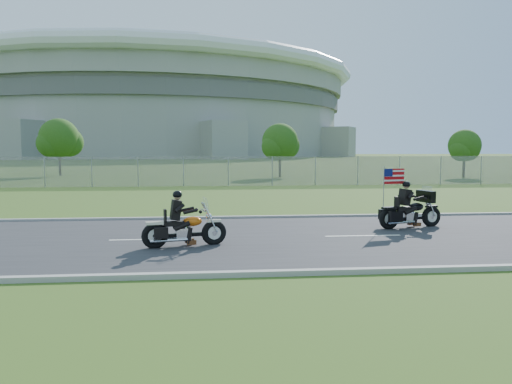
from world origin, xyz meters
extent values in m
plane|color=#2C4616|center=(0.00, 0.00, 0.00)|extent=(420.00, 420.00, 0.00)
cube|color=#28282B|center=(0.00, 0.00, 0.02)|extent=(120.00, 8.00, 0.04)
cube|color=#9E9B93|center=(0.00, 4.05, 0.05)|extent=(120.00, 0.18, 0.12)
cube|color=#9E9B93|center=(0.00, -4.05, 0.05)|extent=(120.00, 0.18, 0.12)
cube|color=gray|center=(-5.00, 20.00, 1.00)|extent=(60.00, 0.03, 2.00)
cylinder|color=#A3A099|center=(-20.00, 170.00, 10.00)|extent=(130.00, 130.00, 20.00)
cylinder|color=#605E5B|center=(-20.00, 170.00, 17.00)|extent=(132.00, 132.00, 4.00)
cylinder|color=#A3A099|center=(-20.00, 170.00, 23.00)|extent=(134.00, 134.00, 6.00)
torus|color=white|center=(-20.00, 170.00, 27.00)|extent=(140.40, 140.40, 4.40)
cylinder|color=#382316|center=(6.00, 30.00, 1.26)|extent=(0.22, 0.22, 2.52)
sphere|color=#2B5015|center=(6.00, 30.00, 3.15)|extent=(3.20, 3.20, 3.20)
sphere|color=#2B5015|center=(6.64, 30.48, 2.79)|extent=(2.40, 2.40, 2.40)
sphere|color=#2B5015|center=(5.44, 29.60, 2.70)|extent=(2.24, 2.24, 2.24)
cylinder|color=#382316|center=(-14.00, 34.00, 1.40)|extent=(0.22, 0.22, 2.80)
sphere|color=#2B5015|center=(-14.00, 34.00, 3.50)|extent=(3.60, 3.60, 3.60)
sphere|color=#2B5015|center=(-13.28, 34.54, 3.10)|extent=(2.70, 2.70, 2.70)
sphere|color=#2B5015|center=(-14.63, 33.55, 3.00)|extent=(2.52, 2.52, 2.52)
cylinder|color=#382316|center=(22.00, 28.00, 1.12)|extent=(0.22, 0.22, 2.24)
sphere|color=#2B5015|center=(22.00, 28.00, 2.80)|extent=(2.80, 2.80, 2.80)
sphere|color=#2B5015|center=(22.56, 28.42, 2.48)|extent=(2.10, 2.10, 2.10)
sphere|color=#2B5015|center=(21.51, 27.65, 2.40)|extent=(1.96, 1.96, 1.96)
torus|color=black|center=(-0.26, -0.83, 0.35)|extent=(0.68, 0.30, 0.66)
torus|color=black|center=(-1.75, -1.17, 0.35)|extent=(0.68, 0.30, 0.66)
ellipsoid|color=orange|center=(-0.81, -0.96, 0.67)|extent=(0.55, 0.39, 0.25)
cube|color=black|center=(-1.27, -1.06, 0.63)|extent=(0.54, 0.37, 0.11)
cube|color=black|center=(-1.22, -1.05, 0.98)|extent=(0.29, 0.40, 0.49)
sphere|color=black|center=(-1.18, -1.04, 1.37)|extent=(0.29, 0.29, 0.24)
cube|color=silver|center=(-0.46, -0.88, 1.10)|extent=(0.12, 0.41, 0.36)
torus|color=black|center=(6.74, 1.52, 0.36)|extent=(0.71, 0.32, 0.69)
torus|color=black|center=(5.20, 1.16, 0.36)|extent=(0.71, 0.32, 0.69)
ellipsoid|color=black|center=(6.17, 1.39, 0.69)|extent=(0.57, 0.41, 0.26)
cube|color=black|center=(5.70, 1.28, 0.65)|extent=(0.56, 0.39, 0.11)
cube|color=black|center=(5.74, 1.29, 1.01)|extent=(0.30, 0.41, 0.51)
sphere|color=black|center=(5.79, 1.30, 1.41)|extent=(0.30, 0.30, 0.25)
cube|color=black|center=(6.51, 1.47, 1.01)|extent=(0.37, 0.77, 0.37)
cube|color=#B70C11|center=(5.43, 1.41, 1.66)|extent=(0.73, 0.19, 0.48)
camera|label=1|loc=(-0.42, -13.73, 2.54)|focal=35.00mm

